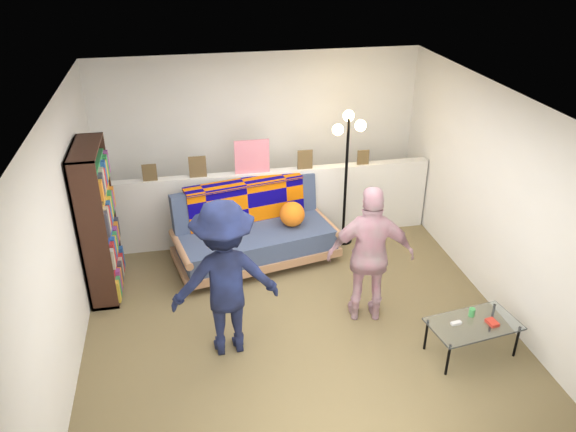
# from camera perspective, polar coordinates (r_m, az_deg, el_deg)

# --- Properties ---
(ground) EXTENTS (5.00, 5.00, 0.00)m
(ground) POSITION_cam_1_polar(r_m,az_deg,el_deg) (6.35, 0.71, -10.08)
(ground) COLOR brown
(ground) RESTS_ON ground
(room_shell) EXTENTS (4.60, 5.05, 2.45)m
(room_shell) POSITION_cam_1_polar(r_m,az_deg,el_deg) (5.92, -0.13, 5.65)
(room_shell) COLOR silver
(room_shell) RESTS_ON ground
(half_wall_ledge) EXTENTS (4.45, 0.15, 1.00)m
(half_wall_ledge) POSITION_cam_1_polar(r_m,az_deg,el_deg) (7.60, -2.04, 1.11)
(half_wall_ledge) COLOR silver
(half_wall_ledge) RESTS_ON ground
(ledge_decor) EXTENTS (2.97, 0.02, 0.45)m
(ledge_decor) POSITION_cam_1_polar(r_m,az_deg,el_deg) (7.27, -3.88, 5.67)
(ledge_decor) COLOR brown
(ledge_decor) RESTS_ON half_wall_ledge
(futon_sofa) EXTENTS (2.16, 1.33, 0.87)m
(futon_sofa) POSITION_cam_1_polar(r_m,az_deg,el_deg) (7.14, -3.36, -1.66)
(futon_sofa) COLOR #A3724F
(futon_sofa) RESTS_ON ground
(bookshelf) EXTENTS (0.30, 0.90, 1.80)m
(bookshelf) POSITION_cam_1_polar(r_m,az_deg,el_deg) (6.70, -18.72, -1.03)
(bookshelf) COLOR black
(bookshelf) RESTS_ON ground
(coffee_table) EXTENTS (0.95, 0.61, 0.46)m
(coffee_table) POSITION_cam_1_polar(r_m,az_deg,el_deg) (5.96, 18.36, -10.45)
(coffee_table) COLOR black
(coffee_table) RESTS_ON ground
(floor_lamp) EXTENTS (0.40, 0.33, 1.81)m
(floor_lamp) POSITION_cam_1_polar(r_m,az_deg,el_deg) (7.26, 6.06, 6.44)
(floor_lamp) COLOR black
(floor_lamp) RESTS_ON ground
(person_left) EXTENTS (1.10, 0.67, 1.65)m
(person_left) POSITION_cam_1_polar(r_m,az_deg,el_deg) (5.49, -6.41, -6.40)
(person_left) COLOR black
(person_left) RESTS_ON ground
(person_right) EXTENTS (0.97, 0.55, 1.56)m
(person_right) POSITION_cam_1_polar(r_m,az_deg,el_deg) (5.98, 8.38, -3.99)
(person_right) COLOR pink
(person_right) RESTS_ON ground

